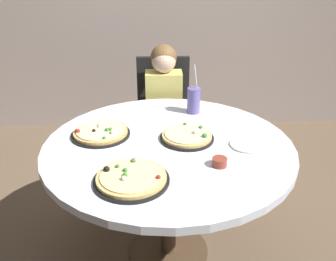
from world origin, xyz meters
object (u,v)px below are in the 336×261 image
at_px(pizza_veggie, 131,178).
at_px(plate_small, 247,145).
at_px(diner_child, 164,129).
at_px(pizza_cheese, 187,136).
at_px(pizza_pepperoni, 101,132).
at_px(chair_wooden, 164,113).
at_px(soda_cup, 194,100).
at_px(dining_table, 168,158).
at_px(sauce_bowl, 220,162).

distance_m(pizza_veggie, plate_small, 0.66).
bearing_deg(pizza_veggie, plate_small, 27.55).
relative_size(diner_child, plate_small, 6.01).
relative_size(diner_child, pizza_cheese, 3.76).
relative_size(pizza_cheese, pizza_pepperoni, 0.90).
xyz_separation_m(pizza_cheese, plate_small, (0.30, -0.09, -0.01)).
xyz_separation_m(chair_wooden, pizza_pepperoni, (-0.36, -0.81, 0.24)).
xyz_separation_m(pizza_cheese, soda_cup, (0.07, 0.36, 0.06)).
bearing_deg(pizza_pepperoni, pizza_veggie, -67.32).
bearing_deg(dining_table, plate_small, -5.92).
height_order(chair_wooden, pizza_veggie, chair_wooden).
distance_m(pizza_cheese, soda_cup, 0.37).
bearing_deg(pizza_veggie, diner_child, 80.82).
bearing_deg(dining_table, soda_cup, 66.92).
distance_m(pizza_cheese, sauce_bowl, 0.30).
bearing_deg(plate_small, diner_child, 117.68).
bearing_deg(diner_child, chair_wooden, 89.65).
distance_m(chair_wooden, pizza_pepperoni, 0.92).
relative_size(pizza_pepperoni, soda_cup, 1.04).
distance_m(dining_table, diner_child, 0.75).
bearing_deg(pizza_pepperoni, plate_small, -11.06).
relative_size(diner_child, sauce_bowl, 15.46).
bearing_deg(sauce_bowl, dining_table, 134.56).
height_order(pizza_cheese, soda_cup, soda_cup).
relative_size(chair_wooden, pizza_pepperoni, 2.98).
xyz_separation_m(dining_table, pizza_veggie, (-0.17, -0.35, 0.11)).
height_order(pizza_veggie, pizza_cheese, same).
bearing_deg(soda_cup, pizza_pepperoni, -151.15).
bearing_deg(diner_child, pizza_pepperoni, -120.22).
height_order(chair_wooden, pizza_pepperoni, chair_wooden).
distance_m(dining_table, sauce_bowl, 0.34).
bearing_deg(chair_wooden, dining_table, -90.04).
relative_size(pizza_veggie, sauce_bowl, 4.74).
distance_m(chair_wooden, plate_small, 1.06).
height_order(pizza_veggie, soda_cup, soda_cup).
distance_m(soda_cup, sauce_bowl, 0.64).
height_order(diner_child, pizza_veggie, diner_child).
bearing_deg(soda_cup, sauce_bowl, -84.95).
bearing_deg(pizza_veggie, pizza_pepperoni, 112.68).
height_order(dining_table, plate_small, plate_small).
relative_size(chair_wooden, pizza_veggie, 2.86).
bearing_deg(pizza_pepperoni, sauce_bowl, -29.87).
xyz_separation_m(soda_cup, plate_small, (0.23, -0.45, -0.08)).
bearing_deg(chair_wooden, pizza_cheese, -83.36).
bearing_deg(sauce_bowl, plate_small, 46.88).
height_order(dining_table, soda_cup, soda_cup).
relative_size(dining_table, plate_small, 7.23).
xyz_separation_m(diner_child, pizza_pepperoni, (-0.36, -0.62, 0.28)).
height_order(diner_child, soda_cup, diner_child).
bearing_deg(pizza_pepperoni, diner_child, 59.78).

